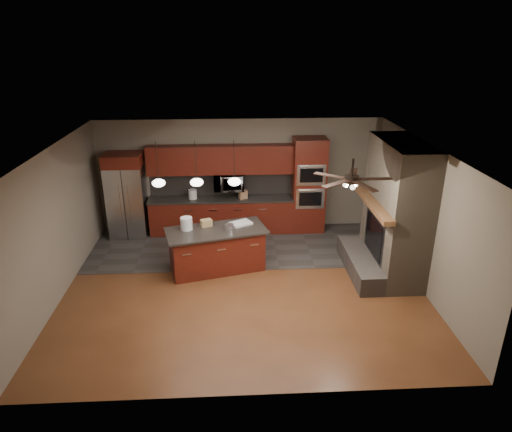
{
  "coord_description": "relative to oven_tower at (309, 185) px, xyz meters",
  "views": [
    {
      "loc": [
        -0.2,
        -7.98,
        4.74
      ],
      "look_at": [
        0.27,
        0.6,
        1.25
      ],
      "focal_mm": 32.0,
      "sensor_mm": 36.0,
      "label": 1
    }
  ],
  "objects": [
    {
      "name": "counter_box",
      "position": [
        -1.64,
        -0.04,
        -0.19
      ],
      "size": [
        0.23,
        0.2,
        0.21
      ],
      "primitive_type": "cube",
      "rotation": [
        0.0,
        0.0,
        0.33
      ],
      "color": "#986F4E",
      "rests_on": "back_cabinetry"
    },
    {
      "name": "kitchen_island",
      "position": [
        -2.25,
        -1.99,
        -0.73
      ],
      "size": [
        2.23,
        1.43,
        0.92
      ],
      "rotation": [
        0.0,
        0.0,
        0.26
      ],
      "color": "#5C1811",
      "rests_on": "ground"
    },
    {
      "name": "pendant_left",
      "position": [
        -3.35,
        -1.99,
        0.77
      ],
      "size": [
        0.26,
        0.26,
        0.92
      ],
      "color": "black",
      "rests_on": "ceiling"
    },
    {
      "name": "pendant_right",
      "position": [
        -1.85,
        -1.99,
        0.77
      ],
      "size": [
        0.26,
        0.26,
        0.92
      ],
      "color": "black",
      "rests_on": "ceiling"
    },
    {
      "name": "fireplace_column",
      "position": [
        1.34,
        -2.29,
        0.11
      ],
      "size": [
        1.3,
        2.1,
        2.8
      ],
      "color": "#6D604E",
      "rests_on": "ground"
    },
    {
      "name": "ground",
      "position": [
        -1.7,
        -2.69,
        -1.19
      ],
      "size": [
        7.0,
        7.0,
        0.0
      ],
      "primitive_type": "plane",
      "color": "brown",
      "rests_on": "ground"
    },
    {
      "name": "white_bucket",
      "position": [
        -2.86,
        -1.94,
        -0.14
      ],
      "size": [
        0.3,
        0.3,
        0.27
      ],
      "primitive_type": "cylinder",
      "rotation": [
        0.0,
        0.0,
        0.26
      ],
      "color": "silver",
      "rests_on": "kitchen_island"
    },
    {
      "name": "back_wall",
      "position": [
        -1.7,
        0.31,
        0.21
      ],
      "size": [
        7.0,
        0.02,
        2.8
      ],
      "primitive_type": "cube",
      "color": "slate",
      "rests_on": "ground"
    },
    {
      "name": "counter_bucket",
      "position": [
        -2.87,
        0.01,
        -0.17
      ],
      "size": [
        0.23,
        0.23,
        0.23
      ],
      "primitive_type": "cylinder",
      "rotation": [
        0.0,
        0.0,
        -0.12
      ],
      "color": "silver",
      "rests_on": "back_cabinetry"
    },
    {
      "name": "slate_tile_patch",
      "position": [
        -1.7,
        -0.89,
        -1.19
      ],
      "size": [
        7.0,
        2.4,
        0.01
      ],
      "primitive_type": "cube",
      "color": "#373331",
      "rests_on": "ground"
    },
    {
      "name": "ceiling_fan",
      "position": [
        0.1,
        -3.49,
        1.27
      ],
      "size": [
        1.27,
        1.33,
        0.41
      ],
      "color": "black",
      "rests_on": "ceiling"
    },
    {
      "name": "paint_can",
      "position": [
        -1.97,
        -2.01,
        -0.21
      ],
      "size": [
        0.26,
        0.26,
        0.12
      ],
      "primitive_type": "cylinder",
      "rotation": [
        0.0,
        0.0,
        0.53
      ],
      "color": "silver",
      "rests_on": "kitchen_island"
    },
    {
      "name": "microwave",
      "position": [
        -1.98,
        0.06,
        0.11
      ],
      "size": [
        0.73,
        0.41,
        0.5
      ],
      "primitive_type": "imported",
      "color": "silver",
      "rests_on": "back_cabinetry"
    },
    {
      "name": "oven_tower",
      "position": [
        0.0,
        0.0,
        0.0
      ],
      "size": [
        0.8,
        0.63,
        2.38
      ],
      "color": "#5C1811",
      "rests_on": "ground"
    },
    {
      "name": "refrigerator",
      "position": [
        -4.46,
        -0.07,
        -0.15
      ],
      "size": [
        0.89,
        0.75,
        2.08
      ],
      "color": "silver",
      "rests_on": "ground"
    },
    {
      "name": "ceiling",
      "position": [
        -1.7,
        -2.69,
        1.61
      ],
      "size": [
        7.0,
        6.0,
        0.02
      ],
      "primitive_type": "cube",
      "color": "white",
      "rests_on": "back_wall"
    },
    {
      "name": "pendant_center",
      "position": [
        -2.6,
        -1.99,
        0.77
      ],
      "size": [
        0.26,
        0.26,
        0.92
      ],
      "color": "black",
      "rests_on": "ceiling"
    },
    {
      "name": "left_wall",
      "position": [
        -5.2,
        -2.69,
        0.21
      ],
      "size": [
        0.02,
        6.0,
        2.8
      ],
      "primitive_type": "cube",
      "color": "slate",
      "rests_on": "ground"
    },
    {
      "name": "right_wall",
      "position": [
        1.8,
        -2.69,
        0.21
      ],
      "size": [
        0.02,
        6.0,
        2.8
      ],
      "primitive_type": "cube",
      "color": "slate",
      "rests_on": "ground"
    },
    {
      "name": "cardboard_box",
      "position": [
        -2.46,
        -1.77,
        -0.2
      ],
      "size": [
        0.27,
        0.23,
        0.14
      ],
      "primitive_type": "cube",
      "rotation": [
        0.0,
        0.0,
        0.36
      ],
      "color": "#9D7E51",
      "rests_on": "kitchen_island"
    },
    {
      "name": "back_cabinetry",
      "position": [
        -2.18,
        0.05,
        -0.3
      ],
      "size": [
        3.59,
        0.64,
        2.2
      ],
      "color": "#5C1811",
      "rests_on": "ground"
    },
    {
      "name": "paint_tray",
      "position": [
        -1.73,
        -1.72,
        -0.25
      ],
      "size": [
        0.52,
        0.47,
        0.04
      ],
      "primitive_type": "cube",
      "rotation": [
        0.0,
        0.0,
        0.51
      ],
      "color": "silver",
      "rests_on": "kitchen_island"
    }
  ]
}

